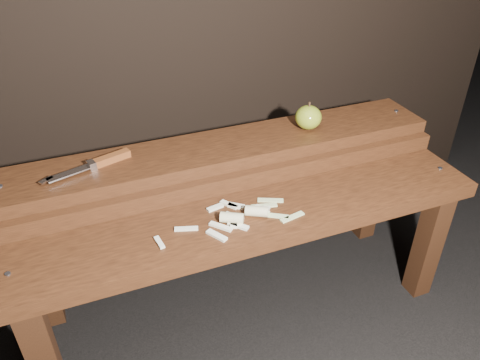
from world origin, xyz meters
name	(u,v)px	position (x,y,z in m)	size (l,w,h in m)	color
ground	(247,315)	(0.00, 0.00, 0.00)	(60.00, 60.00, 0.00)	black
bench_front_tier	(258,237)	(0.00, -0.06, 0.35)	(1.20, 0.20, 0.42)	black
bench_rear_tier	(226,171)	(0.00, 0.17, 0.41)	(1.20, 0.21, 0.50)	black
apple	(308,117)	(0.25, 0.17, 0.53)	(0.08, 0.08, 0.08)	olive
knife	(101,162)	(-0.33, 0.18, 0.51)	(0.23, 0.09, 0.02)	brown
apple_scraps	(241,216)	(-0.04, -0.05, 0.43)	(0.36, 0.15, 0.03)	beige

